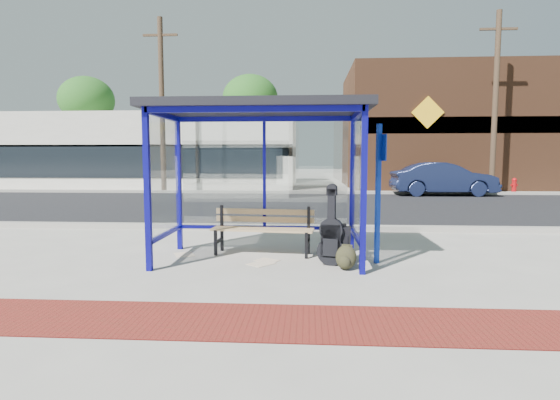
# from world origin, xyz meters

# --- Properties ---
(ground) EXTENTS (120.00, 120.00, 0.00)m
(ground) POSITION_xyz_m (0.00, 0.00, 0.00)
(ground) COLOR #B2ADA0
(ground) RESTS_ON ground
(brick_paver_strip) EXTENTS (60.00, 1.00, 0.01)m
(brick_paver_strip) POSITION_xyz_m (0.00, -2.60, 0.01)
(brick_paver_strip) COLOR maroon
(brick_paver_strip) RESTS_ON ground
(curb_near) EXTENTS (60.00, 0.25, 0.12)m
(curb_near) POSITION_xyz_m (0.00, 2.90, 0.06)
(curb_near) COLOR gray
(curb_near) RESTS_ON ground
(street_asphalt) EXTENTS (60.00, 10.00, 0.00)m
(street_asphalt) POSITION_xyz_m (0.00, 8.00, 0.00)
(street_asphalt) COLOR black
(street_asphalt) RESTS_ON ground
(curb_far) EXTENTS (60.00, 0.25, 0.12)m
(curb_far) POSITION_xyz_m (0.00, 13.10, 0.06)
(curb_far) COLOR gray
(curb_far) RESTS_ON ground
(far_sidewalk) EXTENTS (60.00, 4.00, 0.01)m
(far_sidewalk) POSITION_xyz_m (0.00, 15.00, 0.00)
(far_sidewalk) COLOR #B2ADA0
(far_sidewalk) RESTS_ON ground
(bus_shelter) EXTENTS (3.30, 1.80, 2.42)m
(bus_shelter) POSITION_xyz_m (0.00, 0.07, 2.07)
(bus_shelter) COLOR #0F0C8D
(bus_shelter) RESTS_ON ground
(storefront_white) EXTENTS (18.00, 6.04, 4.00)m
(storefront_white) POSITION_xyz_m (-9.00, 17.99, 2.00)
(storefront_white) COLOR silver
(storefront_white) RESTS_ON ground
(storefront_brown) EXTENTS (10.00, 7.08, 6.40)m
(storefront_brown) POSITION_xyz_m (8.00, 18.49, 3.20)
(storefront_brown) COLOR #59331E
(storefront_brown) RESTS_ON ground
(tree_left) EXTENTS (3.60, 3.60, 7.03)m
(tree_left) POSITION_xyz_m (-14.00, 22.00, 5.45)
(tree_left) COLOR #4C3826
(tree_left) RESTS_ON ground
(tree_mid) EXTENTS (3.60, 3.60, 7.03)m
(tree_mid) POSITION_xyz_m (-3.00, 22.00, 5.45)
(tree_mid) COLOR #4C3826
(tree_mid) RESTS_ON ground
(tree_right) EXTENTS (3.60, 3.60, 7.03)m
(tree_right) POSITION_xyz_m (12.50, 22.00, 5.45)
(tree_right) COLOR #4C3826
(tree_right) RESTS_ON ground
(utility_pole_west) EXTENTS (1.60, 0.24, 8.00)m
(utility_pole_west) POSITION_xyz_m (-6.00, 13.40, 4.11)
(utility_pole_west) COLOR #4C3826
(utility_pole_west) RESTS_ON ground
(utility_pole_east) EXTENTS (1.60, 0.24, 8.00)m
(utility_pole_east) POSITION_xyz_m (9.00, 13.40, 4.11)
(utility_pole_east) COLOR #4C3826
(utility_pole_east) RESTS_ON ground
(bench) EXTENTS (1.72, 0.57, 0.80)m
(bench) POSITION_xyz_m (0.00, 0.46, 0.45)
(bench) COLOR black
(bench) RESTS_ON ground
(guitar_bag) EXTENTS (0.44, 0.22, 1.15)m
(guitar_bag) POSITION_xyz_m (1.10, -0.25, 0.42)
(guitar_bag) COLOR black
(guitar_bag) RESTS_ON ground
(suitcase) EXTENTS (0.38, 0.27, 0.62)m
(suitcase) POSITION_xyz_m (1.22, -0.17, 0.29)
(suitcase) COLOR black
(suitcase) RESTS_ON ground
(backpack) EXTENTS (0.35, 0.33, 0.36)m
(backpack) POSITION_xyz_m (1.30, -0.51, 0.17)
(backpack) COLOR black
(backpack) RESTS_ON ground
(sign_post) EXTENTS (0.14, 0.25, 2.11)m
(sign_post) POSITION_xyz_m (1.81, -0.09, 1.18)
(sign_post) COLOR navy
(sign_post) RESTS_ON ground
(newspaper_a) EXTENTS (0.43, 0.47, 0.01)m
(newspaper_a) POSITION_xyz_m (-1.30, 0.30, 0.00)
(newspaper_a) COLOR white
(newspaper_a) RESTS_ON ground
(newspaper_b) EXTENTS (0.47, 0.48, 0.01)m
(newspaper_b) POSITION_xyz_m (0.05, -0.26, 0.00)
(newspaper_b) COLOR white
(newspaper_b) RESTS_ON ground
(newspaper_c) EXTENTS (0.43, 0.40, 0.01)m
(newspaper_c) POSITION_xyz_m (0.12, -0.04, 0.00)
(newspaper_c) COLOR white
(newspaper_c) RESTS_ON ground
(parked_car) EXTENTS (4.37, 1.64, 1.43)m
(parked_car) POSITION_xyz_m (6.58, 12.47, 0.71)
(parked_car) COLOR #161E3F
(parked_car) RESTS_ON ground
(fire_hydrant) EXTENTS (0.33, 0.22, 0.72)m
(fire_hydrant) POSITION_xyz_m (10.10, 13.64, 0.39)
(fire_hydrant) COLOR #B00C0F
(fire_hydrant) RESTS_ON ground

